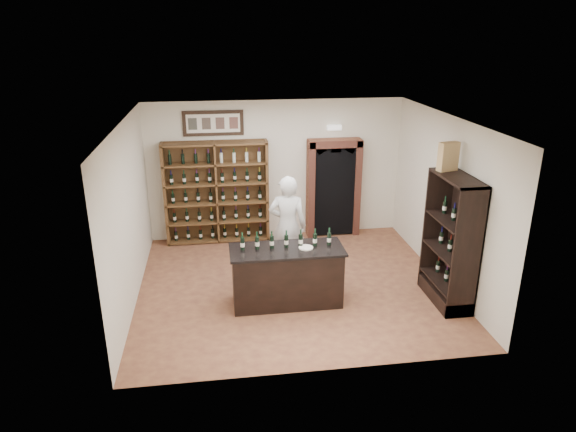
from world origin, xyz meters
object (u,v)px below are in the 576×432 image
object	(u,v)px
tasting_counter	(287,276)
shopkeeper	(288,226)
counter_bottle_0	(242,244)
wine_shelf	(217,192)
wine_crate	(448,157)
side_cabinet	(450,260)

from	to	relation	value
tasting_counter	shopkeeper	xyz separation A→B (m)	(0.17, 1.12, 0.46)
shopkeeper	counter_bottle_0	bearing A→B (deg)	62.19
wine_shelf	wine_crate	size ratio (longest dim) A/B	4.65
wine_shelf	tasting_counter	distance (m)	3.19
side_cabinet	wine_crate	distance (m)	1.72
wine_shelf	tasting_counter	bearing A→B (deg)	-69.44
counter_bottle_0	shopkeeper	world-z (taller)	shopkeeper
counter_bottle_0	wine_shelf	bearing A→B (deg)	97.54
counter_bottle_0	wine_crate	bearing A→B (deg)	0.19
tasting_counter	wine_crate	bearing A→B (deg)	1.59
tasting_counter	counter_bottle_0	bearing A→B (deg)	175.01
tasting_counter	wine_crate	size ratio (longest dim) A/B	3.97
wine_shelf	wine_crate	distance (m)	4.91
tasting_counter	side_cabinet	bearing A→B (deg)	-6.28
tasting_counter	shopkeeper	size ratio (longest dim) A/B	0.98
wine_shelf	side_cabinet	xyz separation A→B (m)	(3.82, -3.23, -0.35)
tasting_counter	wine_crate	xyz separation A→B (m)	(2.66, 0.07, 1.94)
side_cabinet	counter_bottle_0	bearing A→B (deg)	173.99
counter_bottle_0	shopkeeper	size ratio (longest dim) A/B	0.16
wine_shelf	counter_bottle_0	xyz separation A→B (m)	(0.38, -2.87, 0.01)
wine_shelf	side_cabinet	bearing A→B (deg)	-40.21
counter_bottle_0	shopkeeper	distance (m)	1.39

